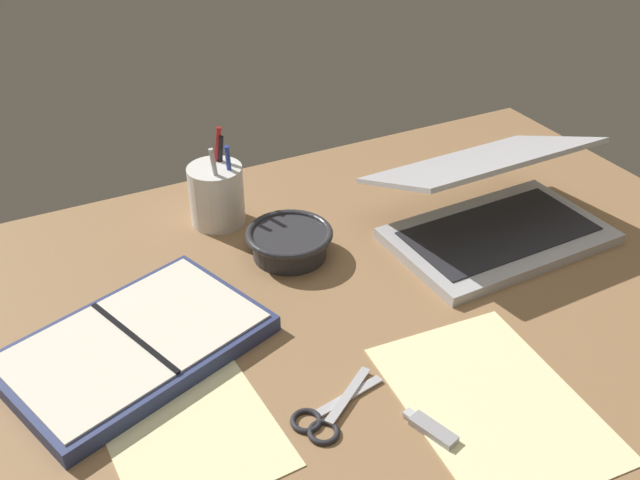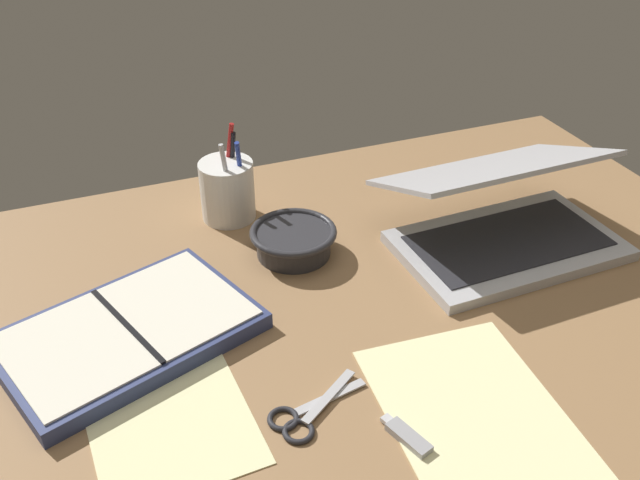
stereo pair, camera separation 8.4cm
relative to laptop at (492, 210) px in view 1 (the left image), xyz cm
name	(u,v)px [view 1 (the left image)]	position (x,y,z in cm)	size (l,w,h in cm)	color
desk_top	(350,326)	(-31.69, -9.22, -5.77)	(140.00, 100.00, 2.00)	#936D47
laptop	(492,210)	(0.00, 0.00, 0.00)	(35.92, 28.57, 16.06)	#B7B7BC
bowl	(289,241)	(-32.42, 9.57, -2.18)	(13.93, 13.93, 4.62)	#2D2D33
pen_cup	(217,194)	(-38.97, 24.46, 0.55)	(9.24, 9.24, 16.48)	white
planner	(135,345)	(-60.51, -1.93, -3.42)	(38.31, 31.29, 2.89)	navy
scissors	(324,418)	(-43.58, -23.99, -4.43)	(13.57, 9.09, 0.80)	#B7B7BC
paper_sheet_front	(493,402)	(-23.70, -30.96, -4.69)	(20.88, 29.40, 0.16)	#F4EFB2
paper_sheet_beside_planner	(189,427)	(-58.35, -17.70, -4.69)	(18.66, 23.83, 0.16)	#F4EFB2
usb_drive	(432,429)	(-33.15, -31.41, -4.27)	(3.75, 7.34, 1.00)	#99999E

